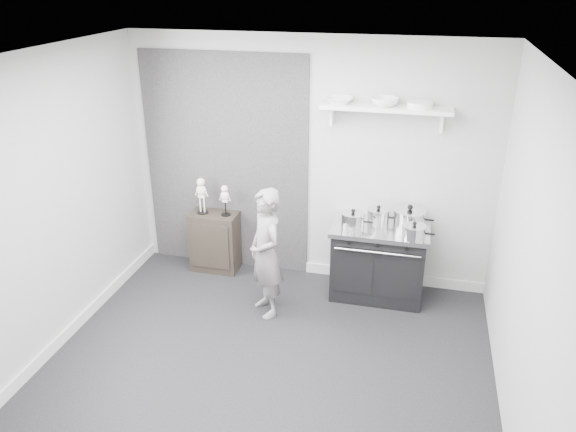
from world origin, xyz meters
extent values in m
plane|color=black|center=(0.00, 0.00, 0.00)|extent=(4.00, 4.00, 0.00)
cube|color=#B5B6B3|center=(0.00, 1.80, 1.35)|extent=(4.00, 0.02, 2.70)
cube|color=#B5B6B3|center=(0.00, -1.80, 1.35)|extent=(4.00, 0.02, 2.70)
cube|color=#B5B6B3|center=(-2.00, 0.00, 1.35)|extent=(0.02, 3.60, 2.70)
cube|color=#B5B6B3|center=(2.00, 0.00, 1.35)|extent=(0.02, 3.60, 2.70)
cube|color=silver|center=(0.00, 0.00, 2.70)|extent=(4.00, 3.60, 0.02)
cube|color=black|center=(-0.95, 1.79, 1.25)|extent=(1.90, 0.02, 2.50)
cube|color=silver|center=(1.00, 1.78, 0.06)|extent=(2.00, 0.03, 0.12)
cube|color=silver|center=(-1.98, 0.00, 0.06)|extent=(0.03, 3.60, 0.12)
cube|color=white|center=(0.80, 1.67, 2.02)|extent=(1.30, 0.26, 0.04)
cube|color=white|center=(0.25, 1.74, 1.90)|extent=(0.03, 0.12, 0.20)
cube|color=white|center=(1.35, 1.74, 1.90)|extent=(0.03, 0.12, 0.20)
cube|color=black|center=(0.85, 1.48, 0.38)|extent=(0.96, 0.57, 0.77)
cube|color=silver|center=(0.85, 1.48, 0.79)|extent=(1.02, 0.61, 0.05)
cube|color=black|center=(0.62, 1.19, 0.40)|extent=(0.40, 0.02, 0.50)
cube|color=black|center=(1.08, 1.19, 0.40)|extent=(0.40, 0.02, 0.50)
cylinder|color=silver|center=(0.85, 1.16, 0.67)|extent=(0.86, 0.02, 0.02)
cylinder|color=black|center=(0.56, 1.18, 0.75)|extent=(0.04, 0.03, 0.04)
cylinder|color=black|center=(0.85, 1.18, 0.75)|extent=(0.04, 0.03, 0.04)
cylinder|color=black|center=(1.13, 1.18, 0.75)|extent=(0.04, 0.03, 0.04)
cube|color=black|center=(-1.06, 1.61, 0.35)|extent=(0.55, 0.32, 0.71)
imported|color=slate|center=(-0.23, 0.86, 0.68)|extent=(0.57, 0.59, 1.36)
cylinder|color=silver|center=(0.56, 1.40, 0.89)|extent=(0.24, 0.24, 0.15)
cylinder|color=silver|center=(0.56, 1.40, 0.97)|extent=(0.25, 0.25, 0.01)
sphere|color=black|center=(0.56, 1.40, 1.00)|extent=(0.04, 0.04, 0.04)
cylinder|color=black|center=(0.72, 1.40, 0.89)|extent=(0.10, 0.02, 0.02)
cylinder|color=silver|center=(0.81, 1.58, 0.89)|extent=(0.23, 0.23, 0.14)
cylinder|color=silver|center=(0.81, 1.58, 0.96)|extent=(0.24, 0.24, 0.01)
sphere|color=black|center=(0.81, 1.58, 0.99)|extent=(0.04, 0.04, 0.04)
cylinder|color=black|center=(0.96, 1.58, 0.89)|extent=(0.10, 0.02, 0.02)
cylinder|color=silver|center=(1.13, 1.59, 0.89)|extent=(0.33, 0.33, 0.16)
cylinder|color=silver|center=(1.13, 1.59, 0.98)|extent=(0.34, 0.34, 0.01)
sphere|color=black|center=(1.13, 1.59, 1.02)|extent=(0.06, 0.06, 0.06)
cylinder|color=black|center=(1.33, 1.59, 0.89)|extent=(0.10, 0.02, 0.02)
cylinder|color=silver|center=(1.19, 1.29, 0.88)|extent=(0.23, 0.23, 0.13)
cylinder|color=silver|center=(1.19, 1.29, 0.95)|extent=(0.24, 0.24, 0.01)
sphere|color=black|center=(1.19, 1.29, 0.98)|extent=(0.04, 0.04, 0.04)
cylinder|color=black|center=(1.34, 1.29, 0.88)|extent=(0.10, 0.02, 0.02)
imported|color=white|center=(0.33, 1.67, 2.07)|extent=(0.27, 0.27, 0.07)
imported|color=white|center=(0.78, 1.67, 2.08)|extent=(0.27, 0.27, 0.08)
cylinder|color=white|center=(1.12, 1.67, 2.07)|extent=(0.25, 0.25, 0.06)
camera|label=1|loc=(1.16, -3.91, 3.30)|focal=35.00mm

